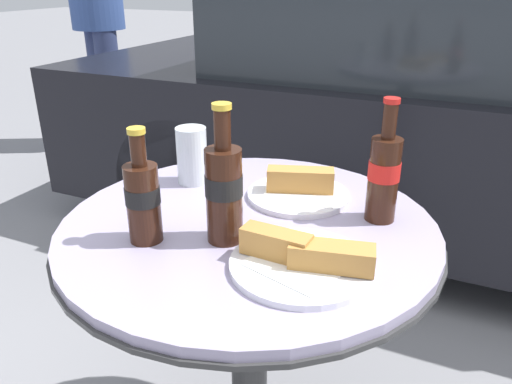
# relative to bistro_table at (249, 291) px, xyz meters

# --- Properties ---
(bistro_table) EXTENTS (0.77, 0.77, 0.76)m
(bistro_table) POSITION_rel_bistro_table_xyz_m (0.00, 0.00, 0.00)
(bistro_table) COLOR #333333
(bistro_table) RESTS_ON ground_plane
(cola_bottle_left) EXTENTS (0.06, 0.06, 0.25)m
(cola_bottle_left) POSITION_rel_bistro_table_xyz_m (0.24, 0.12, 0.27)
(cola_bottle_left) COLOR #33190F
(cola_bottle_left) RESTS_ON bistro_table
(cola_bottle_right) EXTENTS (0.07, 0.07, 0.26)m
(cola_bottle_right) POSITION_rel_bistro_table_xyz_m (-0.01, -0.08, 0.27)
(cola_bottle_right) COLOR #33190F
(cola_bottle_right) RESTS_ON bistro_table
(cola_bottle_center) EXTENTS (0.06, 0.06, 0.22)m
(cola_bottle_center) POSITION_rel_bistro_table_xyz_m (-0.14, -0.15, 0.26)
(cola_bottle_center) COLOR #33190F
(cola_bottle_center) RESTS_ON bistro_table
(drinking_glass) EXTENTS (0.07, 0.07, 0.13)m
(drinking_glass) POSITION_rel_bistro_table_xyz_m (-0.21, 0.13, 0.23)
(drinking_glass) COLOR #C68923
(drinking_glass) RESTS_ON bistro_table
(lunch_plate_near) EXTENTS (0.25, 0.25, 0.06)m
(lunch_plate_near) POSITION_rel_bistro_table_xyz_m (0.16, -0.12, 0.19)
(lunch_plate_near) COLOR white
(lunch_plate_near) RESTS_ON bistro_table
(lunch_plate_far) EXTENTS (0.23, 0.23, 0.06)m
(lunch_plate_far) POSITION_rel_bistro_table_xyz_m (0.05, 0.16, 0.19)
(lunch_plate_far) COLOR white
(lunch_plate_far) RESTS_ON bistro_table
(parked_car) EXTENTS (4.01, 1.67, 1.26)m
(parked_car) POSITION_rel_bistro_table_xyz_m (0.40, 1.75, 0.01)
(parked_car) COLOR black
(parked_car) RESTS_ON ground_plane
(pedestrian) EXTENTS (0.36, 0.36, 1.78)m
(pedestrian) POSITION_rel_bistro_table_xyz_m (-2.15, 2.09, 0.42)
(pedestrian) COLOR navy
(pedestrian) RESTS_ON ground_plane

